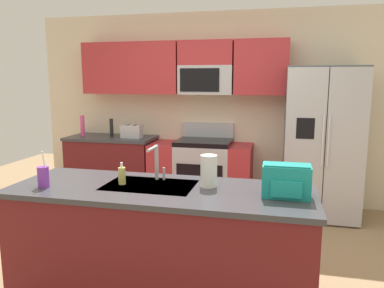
{
  "coord_description": "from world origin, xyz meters",
  "views": [
    {
      "loc": [
        0.85,
        -3.0,
        1.69
      ],
      "look_at": [
        0.0,
        0.6,
        1.05
      ],
      "focal_mm": 34.74,
      "sensor_mm": 36.0,
      "label": 1
    }
  ],
  "objects_px": {
    "pepper_mill": "(111,128)",
    "backpack": "(286,180)",
    "range_oven": "(201,173)",
    "sink_faucet": "(156,160)",
    "drink_cup_purple": "(43,177)",
    "bottle_pink": "(82,126)",
    "soap_dispenser": "(122,175)",
    "paper_towel_roll": "(209,171)",
    "toaster": "(132,131)",
    "refrigerator": "(322,143)"
  },
  "relations": [
    {
      "from": "sink_faucet",
      "to": "refrigerator",
      "type": "bearing_deg",
      "value": 54.02
    },
    {
      "from": "bottle_pink",
      "to": "sink_faucet",
      "type": "height_order",
      "value": "bottle_pink"
    },
    {
      "from": "refrigerator",
      "to": "paper_towel_roll",
      "type": "distance_m",
      "value": 2.33
    },
    {
      "from": "sink_faucet",
      "to": "range_oven",
      "type": "bearing_deg",
      "value": 91.85
    },
    {
      "from": "backpack",
      "to": "toaster",
      "type": "bearing_deg",
      "value": 132.43
    },
    {
      "from": "refrigerator",
      "to": "range_oven",
      "type": "bearing_deg",
      "value": 177.3
    },
    {
      "from": "range_oven",
      "to": "soap_dispenser",
      "type": "distance_m",
      "value": 2.31
    },
    {
      "from": "toaster",
      "to": "paper_towel_roll",
      "type": "height_order",
      "value": "paper_towel_roll"
    },
    {
      "from": "range_oven",
      "to": "toaster",
      "type": "xyz_separation_m",
      "value": [
        -0.97,
        -0.05,
        0.55
      ]
    },
    {
      "from": "refrigerator",
      "to": "pepper_mill",
      "type": "xyz_separation_m",
      "value": [
        -2.82,
        0.07,
        0.1
      ]
    },
    {
      "from": "sink_faucet",
      "to": "toaster",
      "type": "bearing_deg",
      "value": 117.09
    },
    {
      "from": "drink_cup_purple",
      "to": "paper_towel_roll",
      "type": "bearing_deg",
      "value": 13.78
    },
    {
      "from": "pepper_mill",
      "to": "backpack",
      "type": "distance_m",
      "value": 3.28
    },
    {
      "from": "soap_dispenser",
      "to": "sink_faucet",
      "type": "bearing_deg",
      "value": 37.15
    },
    {
      "from": "toaster",
      "to": "paper_towel_roll",
      "type": "xyz_separation_m",
      "value": [
        1.48,
        -2.11,
        0.03
      ]
    },
    {
      "from": "refrigerator",
      "to": "toaster",
      "type": "bearing_deg",
      "value": 179.55
    },
    {
      "from": "backpack",
      "to": "paper_towel_roll",
      "type": "bearing_deg",
      "value": 168.13
    },
    {
      "from": "refrigerator",
      "to": "toaster",
      "type": "relative_size",
      "value": 6.61
    },
    {
      "from": "pepper_mill",
      "to": "bottle_pink",
      "type": "distance_m",
      "value": 0.43
    },
    {
      "from": "backpack",
      "to": "bottle_pink",
      "type": "bearing_deg",
      "value": 141.23
    },
    {
      "from": "drink_cup_purple",
      "to": "bottle_pink",
      "type": "bearing_deg",
      "value": 113.21
    },
    {
      "from": "pepper_mill",
      "to": "backpack",
      "type": "xyz_separation_m",
      "value": [
        2.36,
        -2.28,
        -0.01
      ]
    },
    {
      "from": "bottle_pink",
      "to": "sink_faucet",
      "type": "relative_size",
      "value": 1.05
    },
    {
      "from": "sink_faucet",
      "to": "drink_cup_purple",
      "type": "distance_m",
      "value": 0.85
    },
    {
      "from": "paper_towel_roll",
      "to": "drink_cup_purple",
      "type": "bearing_deg",
      "value": -166.22
    },
    {
      "from": "pepper_mill",
      "to": "toaster",
      "type": "bearing_deg",
      "value": -8.73
    },
    {
      "from": "sink_faucet",
      "to": "backpack",
      "type": "distance_m",
      "value": 1.02
    },
    {
      "from": "refrigerator",
      "to": "drink_cup_purple",
      "type": "distance_m",
      "value": 3.25
    },
    {
      "from": "toaster",
      "to": "backpack",
      "type": "distance_m",
      "value": 3.01
    },
    {
      "from": "toaster",
      "to": "backpack",
      "type": "height_order",
      "value": "backpack"
    },
    {
      "from": "range_oven",
      "to": "sink_faucet",
      "type": "relative_size",
      "value": 4.82
    },
    {
      "from": "bottle_pink",
      "to": "soap_dispenser",
      "type": "bearing_deg",
      "value": -54.56
    },
    {
      "from": "bottle_pink",
      "to": "soap_dispenser",
      "type": "distance_m",
      "value": 2.71
    },
    {
      "from": "sink_faucet",
      "to": "drink_cup_purple",
      "type": "relative_size",
      "value": 1.02
    },
    {
      "from": "bottle_pink",
      "to": "drink_cup_purple",
      "type": "xyz_separation_m",
      "value": [
        1.04,
        -2.42,
        -0.07
      ]
    },
    {
      "from": "range_oven",
      "to": "backpack",
      "type": "bearing_deg",
      "value": -64.95
    },
    {
      "from": "bottle_pink",
      "to": "sink_faucet",
      "type": "xyz_separation_m",
      "value": [
        1.79,
        -2.04,
        0.02
      ]
    },
    {
      "from": "backpack",
      "to": "pepper_mill",
      "type": "bearing_deg",
      "value": 136.05
    },
    {
      "from": "sink_faucet",
      "to": "soap_dispenser",
      "type": "distance_m",
      "value": 0.29
    },
    {
      "from": "toaster",
      "to": "sink_faucet",
      "type": "height_order",
      "value": "sink_faucet"
    },
    {
      "from": "toaster",
      "to": "bottle_pink",
      "type": "relative_size",
      "value": 0.95
    },
    {
      "from": "toaster",
      "to": "pepper_mill",
      "type": "xyz_separation_m",
      "value": [
        -0.33,
        0.05,
        0.04
      ]
    },
    {
      "from": "pepper_mill",
      "to": "bottle_pink",
      "type": "xyz_separation_m",
      "value": [
        -0.43,
        -0.03,
        0.02
      ]
    },
    {
      "from": "refrigerator",
      "to": "backpack",
      "type": "relative_size",
      "value": 5.78
    },
    {
      "from": "soap_dispenser",
      "to": "paper_towel_roll",
      "type": "relative_size",
      "value": 0.71
    },
    {
      "from": "bottle_pink",
      "to": "soap_dispenser",
      "type": "height_order",
      "value": "bottle_pink"
    },
    {
      "from": "pepper_mill",
      "to": "soap_dispenser",
      "type": "distance_m",
      "value": 2.52
    },
    {
      "from": "toaster",
      "to": "sink_faucet",
      "type": "xyz_separation_m",
      "value": [
        1.04,
        -2.03,
        0.08
      ]
    },
    {
      "from": "refrigerator",
      "to": "paper_towel_roll",
      "type": "bearing_deg",
      "value": -116.0
    },
    {
      "from": "backpack",
      "to": "range_oven",
      "type": "bearing_deg",
      "value": 115.05
    }
  ]
}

